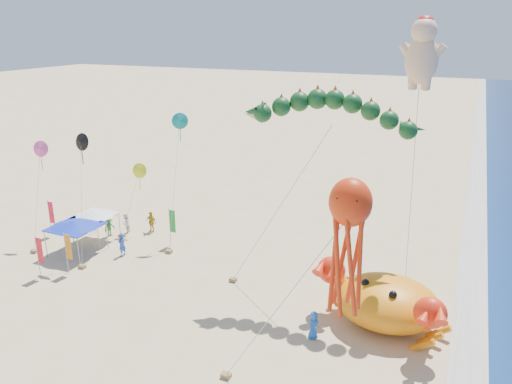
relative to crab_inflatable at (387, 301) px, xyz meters
The scene contains 11 objects.
ground 7.49m from the crab_inflatable, behind, with size 320.00×320.00×0.00m, color #D1B784.
foam_strip 4.94m from the crab_inflatable, ahead, with size 320.00×320.00×0.00m, color silver.
crab_inflatable is the anchor object (origin of this frame).
dragon_kite 11.48m from the crab_inflatable, 151.20° to the left, with size 11.60×3.42×12.97m.
cherub_kite 15.76m from the crab_inflatable, 91.51° to the left, with size 2.08×2.61×17.62m.
octopus_kite 10.50m from the crab_inflatable, 96.50° to the right, with size 6.86×1.61×11.22m.
canopy_blue 23.87m from the crab_inflatable, behind, with size 3.80×3.80×2.71m.
canopy_white 24.24m from the crab_inflatable, behind, with size 3.18×3.18×2.71m.
feather_flags 22.82m from the crab_inflatable, behind, with size 10.97×8.42×3.20m.
beachgoers 19.24m from the crab_inflatable, behind, with size 20.97×10.03×1.88m.
small_kites 23.50m from the crab_inflatable, behind, with size 11.42×9.48×10.52m.
Camera 1 is at (10.57, -26.78, 17.00)m, focal length 35.00 mm.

